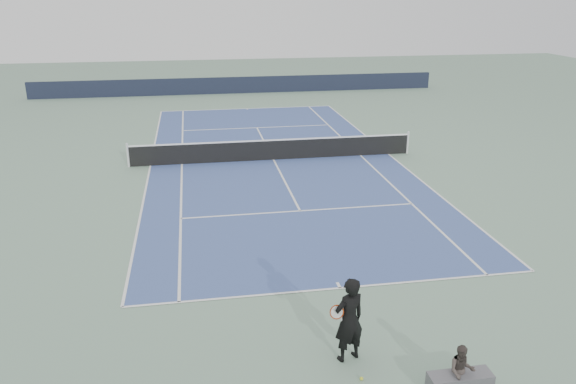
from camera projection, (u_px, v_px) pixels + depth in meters
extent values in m
plane|color=gray|center=(273.00, 160.00, 25.56)|extent=(80.00, 80.00, 0.00)
cube|color=#3C528E|center=(273.00, 160.00, 25.56)|extent=(10.97, 23.77, 0.01)
cylinder|color=silver|center=(128.00, 155.00, 24.36)|extent=(0.10, 0.10, 1.07)
cylinder|color=silver|center=(408.00, 142.00, 26.40)|extent=(0.10, 0.10, 1.07)
cube|color=black|center=(273.00, 150.00, 25.41)|extent=(12.80, 0.03, 0.90)
cube|color=white|center=(273.00, 140.00, 25.25)|extent=(12.80, 0.04, 0.06)
cube|color=black|center=(239.00, 85.00, 41.94)|extent=(30.00, 0.25, 1.20)
imported|color=black|center=(349.00, 320.00, 11.47)|extent=(0.84, 0.71, 1.89)
torus|color=#982C0C|center=(337.00, 312.00, 11.30)|extent=(0.34, 0.18, 0.36)
cylinder|color=white|center=(337.00, 312.00, 11.30)|extent=(0.29, 0.14, 0.32)
cylinder|color=white|center=(342.00, 322.00, 11.43)|extent=(0.08, 0.13, 0.27)
sphere|color=yellow|center=(361.00, 379.00, 11.12)|extent=(0.07, 0.07, 0.07)
cube|color=#555459|center=(460.00, 383.00, 10.76)|extent=(1.30, 0.71, 0.40)
imported|color=#453C37|center=(461.00, 371.00, 10.66)|extent=(0.60, 0.53, 1.06)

